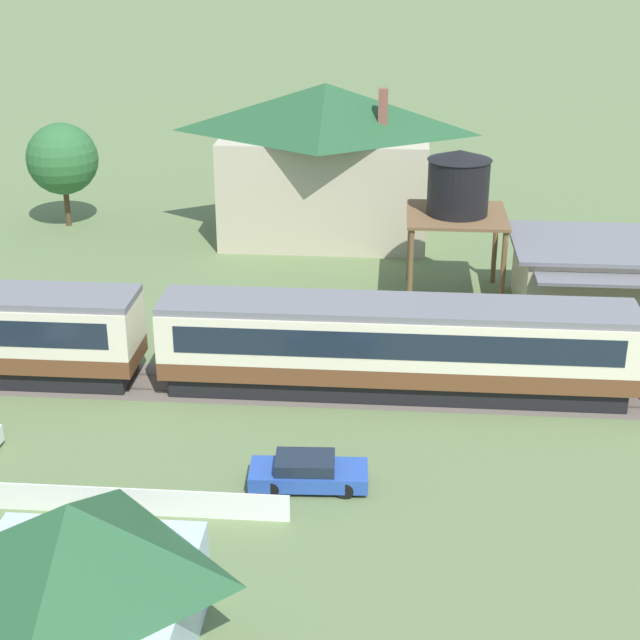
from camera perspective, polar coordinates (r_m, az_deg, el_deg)
ground_plane at (r=43.53m, az=11.18°, el=-4.21°), size 600.00×600.00×0.00m
passenger_train at (r=42.02m, az=4.79°, el=-1.38°), size 63.26×3.22×4.13m
railway_track at (r=43.01m, az=4.49°, el=-4.15°), size 141.53×3.60×0.04m
station_house_dark_green_roof at (r=61.68m, az=0.32°, el=9.34°), size 13.59×8.63×9.67m
water_tower at (r=51.79m, az=8.05°, el=7.61°), size 5.21×5.21×8.03m
cottage_dark_green_roof_2 at (r=28.42m, az=-14.02°, el=-14.44°), size 6.68×6.33×5.08m
parked_car_blue at (r=36.03m, az=-0.72°, el=-8.85°), size 4.38×1.92×1.20m
yard_tree_1 at (r=66.12m, az=-14.76°, el=9.05°), size 4.60×4.60×6.77m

